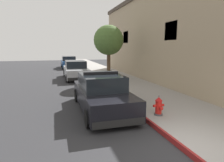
# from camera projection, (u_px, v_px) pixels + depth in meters

# --- Properties ---
(ground_plane) EXTENTS (31.22, 60.00, 0.20)m
(ground_plane) POSITION_uv_depth(u_px,v_px,m) (40.00, 89.00, 13.25)
(ground_plane) COLOR #2B2B2D
(sidewalk_pavement) EXTENTS (3.62, 60.00, 0.16)m
(sidewalk_pavement) POSITION_uv_depth(u_px,v_px,m) (123.00, 82.00, 14.90)
(sidewalk_pavement) COLOR gray
(sidewalk_pavement) RESTS_ON ground
(curb_painted_edge) EXTENTS (0.08, 60.00, 0.16)m
(curb_painted_edge) POSITION_uv_depth(u_px,v_px,m) (100.00, 84.00, 14.38)
(curb_painted_edge) COLOR maroon
(curb_painted_edge) RESTS_ON ground
(storefront_building) EXTENTS (6.24, 27.81, 7.05)m
(storefront_building) POSITION_uv_depth(u_px,v_px,m) (211.00, 34.00, 12.62)
(storefront_building) COLOR tan
(storefront_building) RESTS_ON ground
(police_cruiser) EXTENTS (1.94, 4.84, 1.68)m
(police_cruiser) POSITION_uv_depth(u_px,v_px,m) (101.00, 93.00, 8.45)
(police_cruiser) COLOR black
(police_cruiser) RESTS_ON ground
(parked_car_silver_ahead) EXTENTS (1.94, 4.84, 1.56)m
(parked_car_silver_ahead) POSITION_uv_depth(u_px,v_px,m) (76.00, 70.00, 17.19)
(parked_car_silver_ahead) COLOR #B2B5BA
(parked_car_silver_ahead) RESTS_ON ground
(parked_car_dark_far) EXTENTS (1.94, 4.84, 1.56)m
(parked_car_dark_far) POSITION_uv_depth(u_px,v_px,m) (69.00, 62.00, 26.20)
(parked_car_dark_far) COLOR navy
(parked_car_dark_far) RESTS_ON ground
(fire_hydrant) EXTENTS (0.44, 0.40, 0.76)m
(fire_hydrant) POSITION_uv_depth(u_px,v_px,m) (159.00, 106.00, 7.41)
(fire_hydrant) COLOR #4C4C51
(fire_hydrant) RESTS_ON sidewalk_pavement
(street_tree) EXTENTS (2.27, 2.27, 4.23)m
(street_tree) POSITION_uv_depth(u_px,v_px,m) (109.00, 40.00, 14.99)
(street_tree) COLOR brown
(street_tree) RESTS_ON sidewalk_pavement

